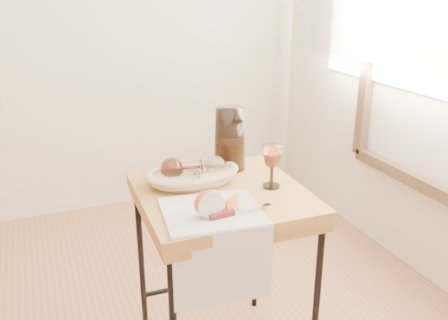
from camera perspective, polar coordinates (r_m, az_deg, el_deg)
name	(u,v)px	position (r m, az deg, el deg)	size (l,w,h in m)	color
side_table	(222,279)	(1.84, -0.24, -13.93)	(0.56, 0.56, 0.72)	brown
tea_towel	(212,211)	(1.51, -1.45, -6.07)	(0.30, 0.27, 0.01)	white
bread_basket	(193,176)	(1.73, -3.69, -1.94)	(0.30, 0.21, 0.04)	tan
goblet_lying_a	(185,168)	(1.72, -4.70, -0.96)	(0.13, 0.08, 0.08)	#512A22
goblet_lying_b	(206,169)	(1.71, -2.12, -1.08)	(0.12, 0.08, 0.08)	white
pitcher	(230,139)	(1.82, 0.67, 2.56)	(0.16, 0.24, 0.28)	black
wine_goblet	(272,166)	(1.67, 5.70, -0.74)	(0.08, 0.08, 0.15)	white
apple_half	(208,203)	(1.46, -1.87, -5.08)	(0.09, 0.05, 0.09)	red
apple_wedge	(225,203)	(1.51, 0.17, -5.13)	(0.06, 0.03, 0.04)	beige
table_knife	(238,211)	(1.49, 1.69, -6.04)	(0.21, 0.02, 0.02)	silver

